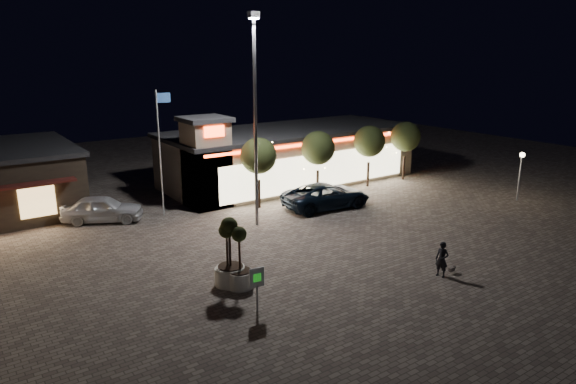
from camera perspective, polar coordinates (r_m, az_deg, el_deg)
ground at (r=24.32m, az=2.44°, el=-9.55°), size 90.00×90.00×0.00m
retail_building at (r=41.24m, az=-0.24°, el=4.11°), size 20.40×8.40×6.10m
floodlight_pole at (r=29.99m, az=-3.66°, el=9.15°), size 0.60×0.40×12.38m
flagpole at (r=33.08m, az=-13.96°, el=5.33°), size 0.95×0.10×8.00m
lamp_post_east at (r=39.46m, az=24.46°, el=2.58°), size 0.36×0.36×3.48m
string_tree_a at (r=34.08m, az=-3.30°, el=4.02°), size 2.42×2.42×4.79m
string_tree_b at (r=36.88m, az=3.36°, el=4.88°), size 2.42×2.42×4.79m
string_tree_c at (r=40.11m, az=9.03°, el=5.57°), size 2.42×2.42×4.79m
string_tree_d at (r=42.94m, az=12.92°, el=6.00°), size 2.42×2.42×4.79m
pickup_truck at (r=34.71m, az=4.29°, el=-0.40°), size 6.36×3.43×1.69m
white_sedan at (r=33.83m, az=-19.92°, el=-1.76°), size 5.18×3.97×1.65m
pedestrian at (r=25.22m, az=16.73°, el=-7.19°), size 0.55×0.70×1.70m
dog at (r=25.92m, az=17.83°, el=-8.09°), size 0.47×0.17×0.25m
planter_left at (r=23.48m, az=-6.72°, el=-8.15°), size 1.20×1.20×2.96m
planter_mid at (r=23.18m, az=-5.36°, el=-8.50°), size 1.17×1.17×2.87m
planter_right at (r=23.44m, az=-6.42°, el=-7.98°), size 1.30×1.30×3.21m
valet_sign at (r=20.89m, az=-3.48°, el=-9.87°), size 0.63×0.13×1.92m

